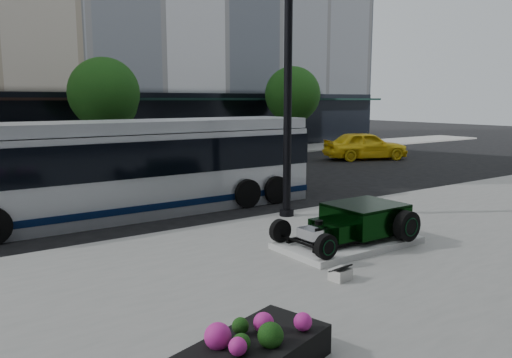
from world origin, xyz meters
TOP-DOWN VIEW (x-y plane):
  - ground at (0.00, 0.00)m, footprint 120.00×120.00m
  - sidewalk_far at (0.00, 14.00)m, footprint 70.00×4.00m
  - street_trees at (1.15, 13.07)m, footprint 29.80×3.80m
  - display_plinth at (0.55, -5.76)m, footprint 3.40×1.80m
  - hot_rod at (0.89, -5.76)m, footprint 3.22×2.00m
  - info_plaque at (-1.22, -7.31)m, footprint 0.43×0.35m
  - lamppost at (1.30, -2.45)m, footprint 0.43×0.43m
  - flower_planter at (-4.48, -9.06)m, footprint 2.31×1.59m
  - transit_bus at (-2.14, 0.92)m, footprint 12.12×2.88m
  - white_sedan at (4.04, 4.15)m, footprint 5.35×2.28m
  - yellow_taxi at (14.63, 6.79)m, footprint 5.36×3.71m

SIDE VIEW (x-z plane):
  - ground at x=0.00m, z-range 0.00..0.00m
  - sidewalk_far at x=0.00m, z-range 0.00..0.12m
  - display_plinth at x=0.55m, z-range 0.12..0.27m
  - info_plaque at x=-1.22m, z-range 0.09..0.40m
  - flower_planter at x=-4.48m, z-range 0.03..0.71m
  - hot_rod at x=0.89m, z-range 0.29..1.10m
  - white_sedan at x=4.04m, z-range 0.00..1.54m
  - yellow_taxi at x=14.63m, z-range 0.00..1.69m
  - transit_bus at x=-2.14m, z-range 0.02..2.95m
  - street_trees at x=1.15m, z-range 0.92..6.62m
  - lamppost at x=1.30m, z-range -0.18..7.72m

